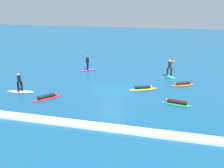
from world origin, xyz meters
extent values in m
plane|color=navy|center=(0.00, 0.00, 0.00)|extent=(120.00, 120.00, 0.00)
ellipsoid|color=white|center=(-7.92, -3.06, 0.04)|extent=(2.63, 1.09, 0.09)
cylinder|color=black|center=(-7.86, -2.90, 0.53)|extent=(0.23, 0.23, 0.88)
cylinder|color=black|center=(-7.99, -3.23, 0.53)|extent=(0.23, 0.23, 0.88)
cylinder|color=black|center=(-7.92, -3.06, 1.27)|extent=(0.34, 0.34, 0.60)
sphere|color=beige|center=(-7.92, -3.06, 1.68)|extent=(0.24, 0.24, 0.21)
ellipsoid|color=yellow|center=(2.87, 0.62, 0.04)|extent=(2.75, 1.86, 0.08)
cylinder|color=black|center=(2.83, 0.59, 0.23)|extent=(1.42, 0.93, 0.29)
sphere|color=tan|center=(3.57, 0.98, 0.25)|extent=(0.30, 0.30, 0.22)
ellipsoid|color=orange|center=(6.47, 2.97, 0.04)|extent=(2.45, 1.77, 0.08)
cylinder|color=black|center=(6.52, 2.99, 0.23)|extent=(1.42, 0.97, 0.28)
sphere|color=brown|center=(5.78, 2.58, 0.25)|extent=(0.29, 0.29, 0.21)
ellipsoid|color=#23B266|center=(6.09, -2.46, 0.04)|extent=(2.50, 1.02, 0.07)
cylinder|color=#381414|center=(6.14, -2.47, 0.24)|extent=(1.59, 0.61, 0.33)
sphere|color=#A37556|center=(5.27, -2.31, 0.26)|extent=(0.24, 0.24, 0.20)
ellipsoid|color=red|center=(-4.72, -3.99, 0.04)|extent=(2.06, 2.52, 0.07)
cylinder|color=black|center=(-4.75, -4.03, 0.23)|extent=(1.16, 1.45, 0.31)
sphere|color=brown|center=(-4.23, -3.30, 0.25)|extent=(0.31, 0.31, 0.22)
ellipsoid|color=purple|center=(-4.71, 6.14, 0.05)|extent=(2.21, 2.13, 0.10)
cylinder|color=black|center=(-4.75, 6.36, 0.51)|extent=(0.24, 0.24, 0.82)
cylinder|color=black|center=(-4.66, 5.93, 0.51)|extent=(0.24, 0.24, 0.82)
cylinder|color=black|center=(-4.71, 6.14, 1.24)|extent=(0.49, 0.49, 0.63)
sphere|color=#A37556|center=(-4.71, 6.14, 1.69)|extent=(0.36, 0.36, 0.26)
ellipsoid|color=#33C6CC|center=(4.96, 5.94, 0.05)|extent=(1.86, 2.39, 0.10)
cylinder|color=black|center=(4.75, 5.93, 0.54)|extent=(0.29, 0.29, 0.87)
cylinder|color=black|center=(5.16, 5.95, 0.54)|extent=(0.29, 0.29, 0.87)
cylinder|color=black|center=(4.96, 5.94, 1.30)|extent=(0.47, 0.47, 0.66)
sphere|color=beige|center=(4.96, 5.94, 1.76)|extent=(0.35, 0.35, 0.26)
sphere|color=#E55119|center=(5.01, 12.93, 0.11)|extent=(0.44, 0.44, 0.44)
cylinder|color=#E55119|center=(5.01, 12.93, 0.48)|extent=(0.13, 0.13, 0.95)
cube|color=white|center=(0.00, -8.11, 0.09)|extent=(25.22, 0.90, 0.18)
camera|label=1|loc=(6.39, -23.51, 8.08)|focal=43.23mm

